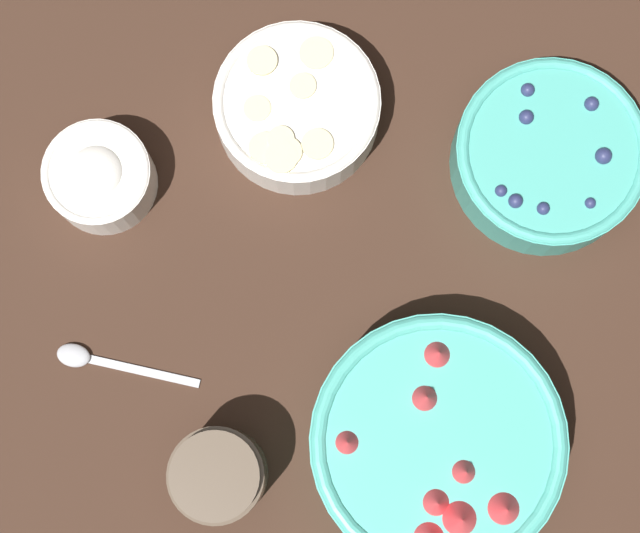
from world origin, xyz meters
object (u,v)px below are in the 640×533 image
Objects in this scene: bowl_blueberries at (549,156)px; bowl_cream at (99,176)px; bowl_strawberries at (436,444)px; bowl_bananas at (297,107)px; jar_chocolate at (219,475)px.

bowl_cream is at bearing -6.36° from bowl_blueberries.
bowl_strawberries is 1.26× the size of bowl_blueberries.
bowl_blueberries reaches higher than bowl_bananas.
bowl_strawberries is 2.65× the size of jar_chocolate.
jar_chocolate reaches higher than bowl_cream.
bowl_cream is (0.19, 0.04, -0.00)m from bowl_bananas.
bowl_blueberries is at bearing -145.00° from jar_chocolate.
bowl_bananas is 1.85× the size of jar_chocolate.
bowl_strawberries reaches higher than bowl_blueberries.
jar_chocolate reaches higher than bowl_bananas.
jar_chocolate is at bearing 35.00° from bowl_blueberries.
bowl_blueberries is 2.10× the size of jar_chocolate.
bowl_bananas is (0.08, -0.33, -0.01)m from bowl_strawberries.
bowl_cream is 0.30m from jar_chocolate.
bowl_bananas is 1.56× the size of bowl_cream.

